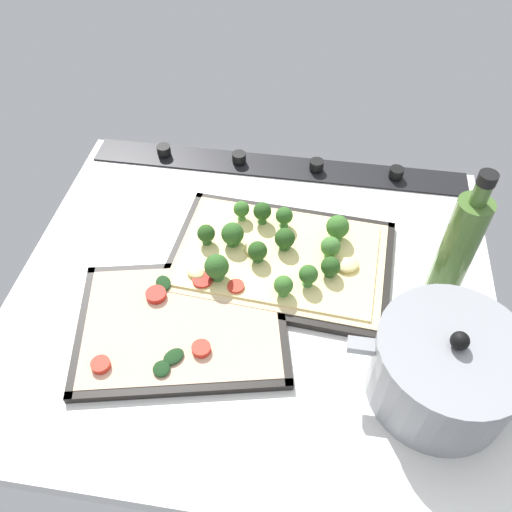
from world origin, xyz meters
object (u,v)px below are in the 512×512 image
Objects in this scene: oil_bottle at (458,247)px; veggie_pizza_back at (182,322)px; baking_tray_back at (182,325)px; baking_tray_front at (280,261)px; cooking_pot at (445,369)px; broccoli_pizza at (279,253)px.

veggie_pizza_back is at bearing 18.31° from oil_bottle.
oil_bottle reaches higher than baking_tray_back.
baking_tray_back is at bearing 48.85° from baking_tray_front.
baking_tray_front is 1.59× the size of oil_bottle.
oil_bottle is (-26.66, 1.97, 9.96)cm from baking_tray_front.
cooking_pot is at bearing 140.08° from baking_tray_front.
baking_tray_front and baking_tray_back have the same top height.
baking_tray_front is 1.16× the size of veggie_pizza_back.
veggie_pizza_back is at bearing -7.77° from cooking_pot.
oil_bottle is at bearing -161.69° from veggie_pizza_back.
broccoli_pizza reaches higher than baking_tray_back.
baking_tray_back is 43.34cm from oil_bottle.
baking_tray_back is at bearing 49.84° from broccoli_pizza.
cooking_pot is (-24.38, 20.40, 5.50)cm from baking_tray_front.
oil_bottle is at bearing -161.58° from baking_tray_back.
broccoli_pizza is 20.23cm from baking_tray_back.
oil_bottle reaches higher than cooking_pot.
cooking_pot is at bearing 140.37° from broccoli_pizza.
broccoli_pizza is 32.35cm from cooking_pot.
baking_tray_back is (13.36, 15.29, 0.01)cm from baking_tray_front.
broccoli_pizza is at bearing -39.63° from cooking_pot.
veggie_pizza_back is at bearing 48.59° from baking_tray_front.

